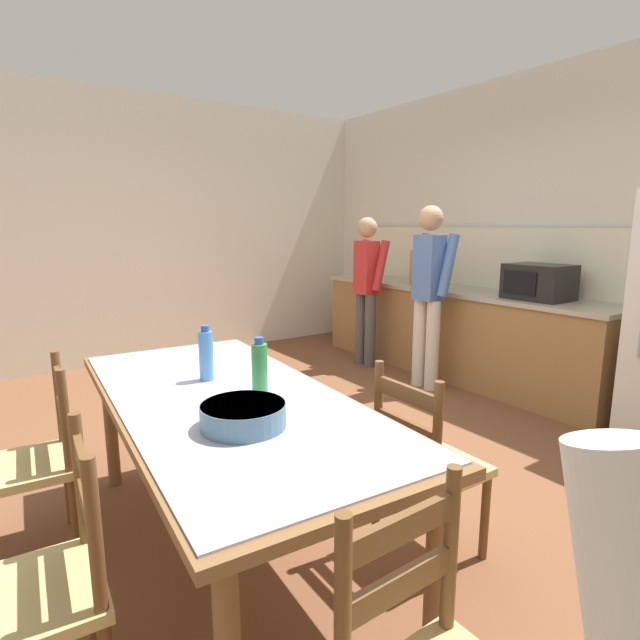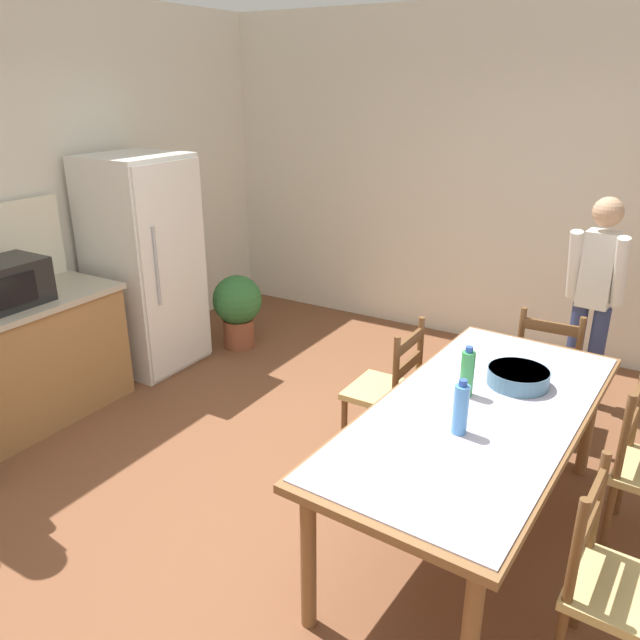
# 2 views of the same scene
# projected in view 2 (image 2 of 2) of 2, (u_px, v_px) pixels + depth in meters

# --- Properties ---
(ground_plane) EXTENTS (8.32, 8.32, 0.00)m
(ground_plane) POSITION_uv_depth(u_px,v_px,m) (282.00, 534.00, 3.36)
(ground_plane) COLOR brown
(wall_right) EXTENTS (0.12, 5.20, 2.90)m
(wall_right) POSITION_uv_depth(u_px,v_px,m) (488.00, 182.00, 5.44)
(wall_right) COLOR silver
(wall_right) RESTS_ON ground
(refrigerator) EXTENTS (0.73, 0.73, 1.75)m
(refrigerator) POSITION_uv_depth(u_px,v_px,m) (144.00, 264.00, 5.10)
(refrigerator) COLOR white
(refrigerator) RESTS_ON ground
(microwave) EXTENTS (0.50, 0.39, 0.30)m
(microwave) POSITION_uv_depth(u_px,v_px,m) (4.00, 284.00, 4.08)
(microwave) COLOR black
(microwave) RESTS_ON kitchen_counter
(dining_table) EXTENTS (2.15, 1.06, 0.77)m
(dining_table) POSITION_uv_depth(u_px,v_px,m) (478.00, 423.00, 3.10)
(dining_table) COLOR brown
(dining_table) RESTS_ON ground
(bottle_near_centre) EXTENTS (0.07, 0.07, 0.27)m
(bottle_near_centre) POSITION_uv_depth(u_px,v_px,m) (461.00, 409.00, 2.82)
(bottle_near_centre) COLOR #4C8ED6
(bottle_near_centre) RESTS_ON dining_table
(bottle_off_centre) EXTENTS (0.07, 0.07, 0.27)m
(bottle_off_centre) POSITION_uv_depth(u_px,v_px,m) (467.00, 373.00, 3.17)
(bottle_off_centre) COLOR green
(bottle_off_centre) RESTS_ON dining_table
(serving_bowl) EXTENTS (0.32, 0.32, 0.09)m
(serving_bowl) POSITION_uv_depth(u_px,v_px,m) (518.00, 376.00, 3.30)
(serving_bowl) COLOR slate
(serving_bowl) RESTS_ON dining_table
(chair_head_end) EXTENTS (0.41, 0.43, 0.91)m
(chair_head_end) POSITION_uv_depth(u_px,v_px,m) (548.00, 371.00, 4.22)
(chair_head_end) COLOR brown
(chair_head_end) RESTS_ON ground
(chair_side_far_right) EXTENTS (0.42, 0.40, 0.91)m
(chair_side_far_right) POSITION_uv_depth(u_px,v_px,m) (387.00, 391.00, 3.95)
(chair_side_far_right) COLOR brown
(chair_side_far_right) RESTS_ON ground
(chair_side_near_left) EXTENTS (0.44, 0.43, 0.91)m
(chair_side_near_left) POSITION_uv_depth(u_px,v_px,m) (614.00, 587.00, 2.43)
(chair_side_near_left) COLOR brown
(chair_side_near_left) RESTS_ON ground
(person_by_table) EXTENTS (0.29, 0.41, 1.55)m
(person_by_table) POSITION_uv_depth(u_px,v_px,m) (594.00, 292.00, 4.43)
(person_by_table) COLOR navy
(person_by_table) RESTS_ON ground
(potted_plant) EXTENTS (0.44, 0.44, 0.67)m
(potted_plant) POSITION_uv_depth(u_px,v_px,m) (238.00, 306.00, 5.58)
(potted_plant) COLOR brown
(potted_plant) RESTS_ON ground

